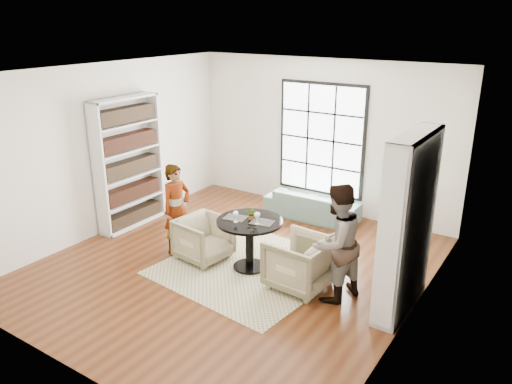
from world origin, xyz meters
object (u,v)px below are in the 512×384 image
Objects in this scene: pedestal_table at (250,234)px; person_left at (177,209)px; sofa at (312,205)px; armchair_right at (299,263)px; wine_glass_left at (236,214)px; flower_centerpiece at (252,214)px; wine_glass_right at (257,215)px; armchair_left at (204,239)px; person_right at (336,243)px.

person_left reaches higher than pedestal_table.
sofa is 2.84m from person_left.
armchair_right is 1.19m from wine_glass_left.
flower_centerpiece reaches higher than wine_glass_left.
wine_glass_right is 0.20m from flower_centerpiece.
flower_centerpiece is (-0.90, 0.12, 0.52)m from armchair_right.
wine_glass_left is at bearing -129.80° from pedestal_table.
armchair_left is at bearing -81.85° from person_left.
sofa is at bearing -152.58° from armchair_right.
person_right is 8.65× the size of flower_centerpiece.
pedestal_table is 1.36m from person_left.
flower_centerpiece is at bearing -74.05° from person_left.
wine_glass_left is at bearing -161.46° from wine_glass_right.
wine_glass_right reaches higher than sofa.
person_left is 1.22m from wine_glass_left.
armchair_left is 1.00m from flower_centerpiece.
pedestal_table is at bearing -75.77° from person_left.
armchair_right is at bearing -80.18° from person_left.
armchair_left is 0.88m from wine_glass_left.
armchair_right reaches higher than armchair_left.
pedestal_table is 5.24× the size of flower_centerpiece.
armchair_right is at bearing -4.80° from pedestal_table.
person_left is at bearing 178.82° from wine_glass_left.
wine_glass_left is (1.20, -0.02, 0.18)m from person_left.
armchair_left is at bearing -69.66° from person_right.
wine_glass_left is (0.65, -0.02, 0.58)m from armchair_left.
wine_glass_left is (-1.06, -0.09, 0.55)m from armchair_right.
person_right is (0.55, 0.00, 0.45)m from armchair_right.
armchair_left is 2.31m from person_right.
flower_centerpiece is at bearing -70.34° from armchair_left.
armchair_left is 0.91× the size of armchair_right.
sofa is 3.00m from person_right.
person_left reaches higher than armchair_right.
pedestal_table is at bearing -73.08° from armchair_left.
flower_centerpiece is at bearing 92.83° from sofa.
wine_glass_right is (-0.74, 0.02, 0.56)m from armchair_right.
sofa is 2.56m from wine_glass_right.
wine_glass_left is 0.92× the size of flower_centerpiece.
wine_glass_left is (-1.61, -0.09, 0.10)m from person_right.
sofa is at bearing 94.02° from flower_centerpiece.
person_right is 1.61m from wine_glass_left.
pedestal_table reaches higher than armchair_right.
armchair_left is at bearing 74.48° from sofa.
armchair_right is 4.35× the size of wine_glass_right.
sofa is 2.14× the size of armchair_right.
wine_glass_right is at bearing -19.12° from pedestal_table.
armchair_left is (-0.79, -0.14, -0.23)m from pedestal_table.
person_left is at bearing -84.28° from armchair_right.
person_right reaches higher than wine_glass_left.
flower_centerpiece reaches higher than sofa.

